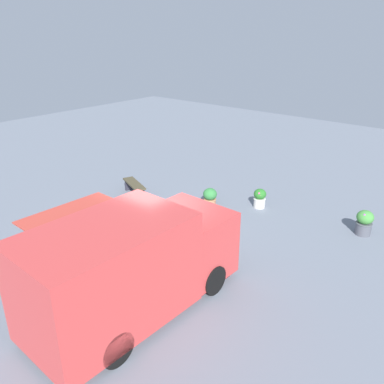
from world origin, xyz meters
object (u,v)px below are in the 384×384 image
(planter_flowering_far, at_px, (364,222))
(planter_flowering_side, at_px, (260,198))
(planter_flowering_near, at_px, (210,197))
(food_truck, at_px, (132,269))
(plaza_bench, at_px, (134,186))
(person_customer, at_px, (52,234))

(planter_flowering_far, bearing_deg, planter_flowering_side, -174.84)
(planter_flowering_far, bearing_deg, planter_flowering_near, -165.32)
(food_truck, height_order, planter_flowering_far, food_truck)
(planter_flowering_far, height_order, plaza_bench, planter_flowering_far)
(planter_flowering_far, distance_m, plaza_bench, 8.06)
(person_customer, bearing_deg, planter_flowering_near, 70.85)
(person_customer, relative_size, planter_flowering_near, 1.40)
(person_customer, xyz_separation_m, planter_flowering_near, (1.80, 5.18, -0.02))
(food_truck, distance_m, person_customer, 4.11)
(person_customer, relative_size, plaza_bench, 0.60)
(person_customer, xyz_separation_m, planter_flowering_far, (6.73, 6.47, 0.06))
(planter_flowering_near, xyz_separation_m, planter_flowering_side, (1.45, 0.98, 0.03))
(planter_flowering_far, xyz_separation_m, plaza_bench, (-7.70, -2.37, -0.05))
(planter_flowering_far, bearing_deg, plaza_bench, -162.90)
(planter_flowering_near, xyz_separation_m, plaza_bench, (-2.78, -1.08, 0.02))
(planter_flowering_far, height_order, planter_flowering_side, planter_flowering_far)
(planter_flowering_side, bearing_deg, planter_flowering_far, 5.16)
(person_customer, xyz_separation_m, planter_flowering_side, (3.25, 6.16, 0.01))
(planter_flowering_near, relative_size, plaza_bench, 0.43)
(food_truck, height_order, plaza_bench, food_truck)
(plaza_bench, bearing_deg, person_customer, -76.61)
(person_customer, xyz_separation_m, plaza_bench, (-0.98, 4.10, 0.01))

